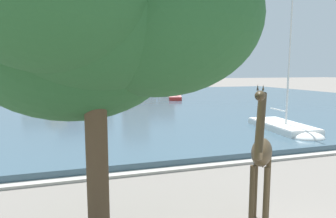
# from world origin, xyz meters

# --- Properties ---
(harbor_water) EXTENTS (79.31, 53.79, 0.40)m
(harbor_water) POSITION_xyz_m (0.00, 34.65, 0.20)
(harbor_water) COLOR #3D5666
(harbor_water) RESTS_ON ground
(quay_edge_coping) EXTENTS (79.31, 0.50, 0.12)m
(quay_edge_coping) POSITION_xyz_m (0.00, 7.50, 0.06)
(quay_edge_coping) COLOR #ADA89E
(quay_edge_coping) RESTS_ON ground
(giraffe_statue) EXTENTS (1.75, 2.03, 4.11)m
(giraffe_statue) POSITION_xyz_m (-0.51, 2.17, 2.10)
(giraffe_statue) COLOR #42331E
(giraffe_statue) RESTS_ON ground
(sailboat_grey) EXTENTS (2.73, 6.21, 8.49)m
(sailboat_grey) POSITION_xyz_m (-13.39, 53.80, 0.64)
(sailboat_grey) COLOR #939399
(sailboat_grey) RESTS_ON ground
(sailboat_red) EXTENTS (3.45, 6.40, 7.40)m
(sailboat_red) POSITION_xyz_m (8.35, 35.80, 0.48)
(sailboat_red) COLOR red
(sailboat_red) RESTS_ON ground
(sailboat_orange) EXTENTS (3.48, 8.17, 8.54)m
(sailboat_orange) POSITION_xyz_m (-8.06, 42.22, 0.34)
(sailboat_orange) COLOR orange
(sailboat_orange) RESTS_ON ground
(sailboat_navy) EXTENTS (3.10, 6.62, 9.09)m
(sailboat_navy) POSITION_xyz_m (10.51, 53.67, 0.62)
(sailboat_navy) COLOR navy
(sailboat_navy) RESTS_ON ground
(sailboat_yellow) EXTENTS (3.89, 6.31, 9.32)m
(sailboat_yellow) POSITION_xyz_m (-7.40, 25.70, 0.59)
(sailboat_yellow) COLOR gold
(sailboat_yellow) RESTS_ON ground
(sailboat_white) EXTENTS (2.79, 6.48, 9.71)m
(sailboat_white) POSITION_xyz_m (8.14, 11.72, 0.46)
(sailboat_white) COLOR white
(sailboat_white) RESTS_ON ground
(shade_tree) EXTENTS (6.26, 6.18, 7.14)m
(shade_tree) POSITION_xyz_m (-4.82, 1.74, 5.34)
(shade_tree) COLOR brown
(shade_tree) RESTS_ON ground
(townhouse_narrow_midrow) EXTENTS (5.74, 6.25, 8.27)m
(townhouse_narrow_midrow) POSITION_xyz_m (-13.19, 65.40, 4.15)
(townhouse_narrow_midrow) COLOR #C6B293
(townhouse_narrow_midrow) RESTS_ON ground
(townhouse_wide_warehouse) EXTENTS (6.73, 5.85, 10.90)m
(townhouse_wide_warehouse) POSITION_xyz_m (-6.05, 66.10, 5.47)
(townhouse_wide_warehouse) COLOR #8E5142
(townhouse_wide_warehouse) RESTS_ON ground
(townhouse_end_terrace) EXTENTS (7.51, 5.45, 9.61)m
(townhouse_end_terrace) POSITION_xyz_m (-1.04, 65.61, 4.82)
(townhouse_end_terrace) COLOR #C6B293
(townhouse_end_terrace) RESTS_ON ground
(townhouse_tall_gabled) EXTENTS (5.20, 7.19, 12.53)m
(townhouse_tall_gabled) POSITION_xyz_m (7.95, 63.77, 6.28)
(townhouse_tall_gabled) COLOR tan
(townhouse_tall_gabled) RESTS_ON ground
(townhouse_corner_house) EXTENTS (8.67, 5.90, 8.02)m
(townhouse_corner_house) POSITION_xyz_m (13.00, 65.59, 4.02)
(townhouse_corner_house) COLOR tan
(townhouse_corner_house) RESTS_ON ground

